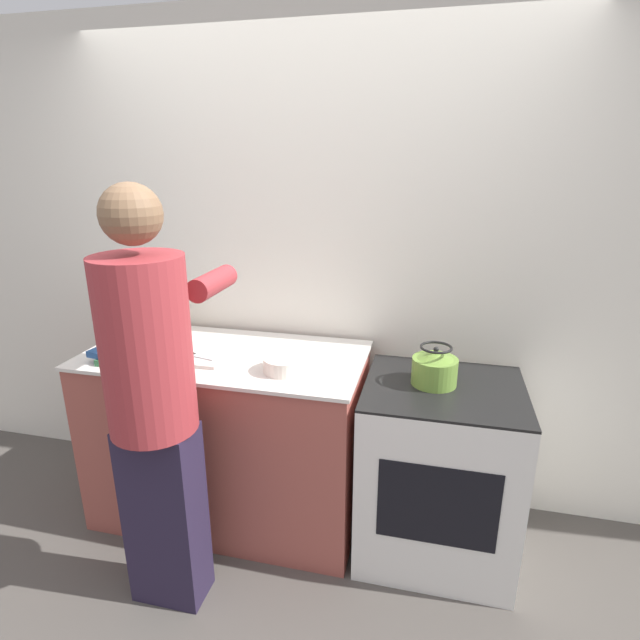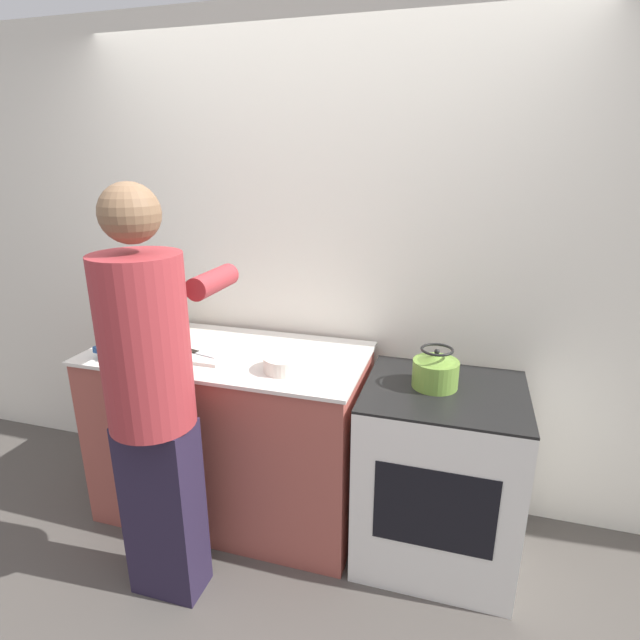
{
  "view_description": "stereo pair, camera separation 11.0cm",
  "coord_description": "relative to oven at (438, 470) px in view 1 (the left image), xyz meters",
  "views": [
    {
      "loc": [
        0.64,
        -1.82,
        1.88
      ],
      "look_at": [
        0.14,
        0.24,
        1.19
      ],
      "focal_mm": 28.0,
      "sensor_mm": 36.0,
      "label": 1
    },
    {
      "loc": [
        0.75,
        -1.79,
        1.88
      ],
      "look_at": [
        0.14,
        0.24,
        1.19
      ],
      "focal_mm": 28.0,
      "sensor_mm": 36.0,
      "label": 2
    }
  ],
  "objects": [
    {
      "name": "kettle",
      "position": [
        -0.05,
        0.02,
        0.52
      ],
      "size": [
        0.21,
        0.21,
        0.19
      ],
      "color": "olive",
      "rests_on": "oven"
    },
    {
      "name": "counter",
      "position": [
        -1.09,
        0.03,
        0.03
      ],
      "size": [
        1.41,
        0.71,
        0.94
      ],
      "color": "#9E4C42",
      "rests_on": "ground_plane"
    },
    {
      "name": "oven",
      "position": [
        0.0,
        0.0,
        0.0
      ],
      "size": [
        0.72,
        0.63,
        0.89
      ],
      "color": "silver",
      "rests_on": "ground_plane"
    },
    {
      "name": "bowl_prep",
      "position": [
        -0.73,
        -0.11,
        0.53
      ],
      "size": [
        0.19,
        0.19,
        0.07
      ],
      "color": "silver",
      "rests_on": "counter"
    },
    {
      "name": "knife",
      "position": [
        -1.18,
        -0.08,
        0.51
      ],
      "size": [
        0.2,
        0.08,
        0.01
      ],
      "rotation": [
        0.0,
        0.0,
        -0.23
      ],
      "color": "silver",
      "rests_on": "cutting_board"
    },
    {
      "name": "canister_jar",
      "position": [
        -1.5,
        0.19,
        0.56
      ],
      "size": [
        0.16,
        0.16,
        0.14
      ],
      "color": "#756047",
      "rests_on": "counter"
    },
    {
      "name": "person",
      "position": [
        -1.13,
        -0.55,
        0.54
      ],
      "size": [
        0.39,
        0.62,
        1.8
      ],
      "color": "#241C33",
      "rests_on": "ground_plane"
    },
    {
      "name": "book_stack",
      "position": [
        -1.55,
        -0.15,
        0.53
      ],
      "size": [
        0.24,
        0.26,
        0.06
      ],
      "color": "#2D663D",
      "rests_on": "counter"
    },
    {
      "name": "wall_back",
      "position": [
        -0.71,
        0.44,
        0.86
      ],
      "size": [
        8.0,
        0.05,
        2.6
      ],
      "color": "silver",
      "rests_on": "ground_plane"
    },
    {
      "name": "cutting_board",
      "position": [
        -1.19,
        -0.05,
        0.5
      ],
      "size": [
        0.28,
        0.25,
        0.02
      ],
      "color": "silver",
      "rests_on": "counter"
    },
    {
      "name": "ground_plane",
      "position": [
        -0.71,
        -0.32,
        -0.44
      ],
      "size": [
        12.0,
        12.0,
        0.0
      ],
      "primitive_type": "plane",
      "color": "#4C4742"
    }
  ]
}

